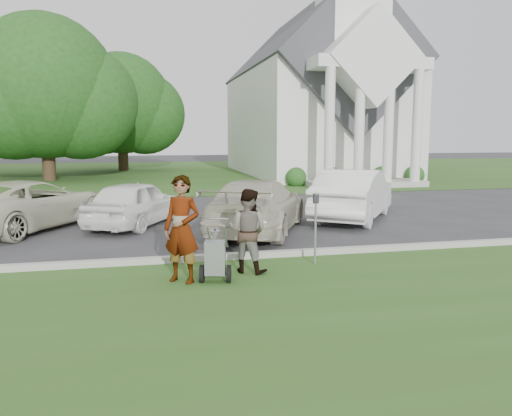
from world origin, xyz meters
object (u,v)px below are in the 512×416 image
object	(u,v)px
car_a	(29,204)
striping_cart	(215,259)
church	(314,87)
person_left	(182,230)
parking_meter_near	(316,220)
car_c	(257,206)
tree_back	(121,108)
car_d	(354,194)
tree_left	(45,94)
car_b	(135,203)
person_right	(248,231)

from	to	relation	value
car_a	striping_cart	bearing A→B (deg)	153.90
church	person_left	xyz separation A→B (m)	(-10.81, -24.02, -4.96)
parking_meter_near	car_c	xyz separation A→B (m)	(-0.39, 3.71, -0.21)
tree_back	car_a	distance (m)	24.85
car_d	church	bearing A→B (deg)	-69.43
striping_cart	person_left	world-z (taller)	person_left
tree_left	tree_back	xyz separation A→B (m)	(4.00, 8.00, -0.38)
car_b	car_d	world-z (taller)	car_d
tree_back	striping_cart	size ratio (longest dim) A/B	8.04
car_b	car_c	xyz separation A→B (m)	(3.31, -1.80, 0.06)
car_c	car_d	xyz separation A→B (m)	(3.51, 1.49, 0.06)
tree_back	parking_meter_near	world-z (taller)	tree_back
car_c	person_right	bearing A→B (deg)	99.79
car_b	car_c	bearing A→B (deg)	178.20
striping_cart	church	bearing A→B (deg)	80.09
car_b	car_a	bearing A→B (deg)	21.96
church	car_a	bearing A→B (deg)	-129.94
tree_left	car_c	size ratio (longest dim) A/B	2.07
tree_back	person_left	xyz separation A→B (m)	(2.20, -30.89, -3.75)
striping_cart	parking_meter_near	world-z (taller)	parking_meter_near
parking_meter_near	car_d	bearing A→B (deg)	59.02
tree_back	car_d	world-z (taller)	tree_back
parking_meter_near	person_left	bearing A→B (deg)	-166.48
church	striping_cart	size ratio (longest dim) A/B	20.15
parking_meter_near	car_b	distance (m)	6.64
tree_left	person_right	world-z (taller)	tree_left
striping_cart	person_right	size ratio (longest dim) A/B	0.73
person_right	car_c	world-z (taller)	person_right
parking_meter_near	tree_left	bearing A→B (deg)	112.02
tree_back	parking_meter_near	bearing A→B (deg)	-80.63
tree_left	car_a	bearing A→B (deg)	-82.12
car_d	car_c	bearing A→B (deg)	58.67
person_left	tree_back	bearing A→B (deg)	128.62
car_a	car_d	world-z (taller)	car_d
parking_meter_near	car_a	size ratio (longest dim) A/B	0.30
person_right	parking_meter_near	size ratio (longest dim) A/B	1.09
church	tree_left	distance (m)	17.07
person_right	parking_meter_near	xyz separation A→B (m)	(1.49, 0.27, 0.13)
parking_meter_near	church	bearing A→B (deg)	71.03
tree_left	car_c	bearing A→B (deg)	-65.10
car_a	car_b	world-z (taller)	car_a
car_b	car_d	size ratio (longest dim) A/B	0.82
car_b	car_d	bearing A→B (deg)	-155.90
person_left	person_right	size ratio (longest dim) A/B	1.19
striping_cart	person_left	size ratio (longest dim) A/B	0.61
person_left	car_b	bearing A→B (deg)	133.01
person_right	car_c	xyz separation A→B (m)	(1.09, 3.98, -0.08)
car_a	car_c	xyz separation A→B (m)	(6.31, -2.05, 0.04)
parking_meter_near	car_c	bearing A→B (deg)	96.05
person_left	car_a	distance (m)	7.53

